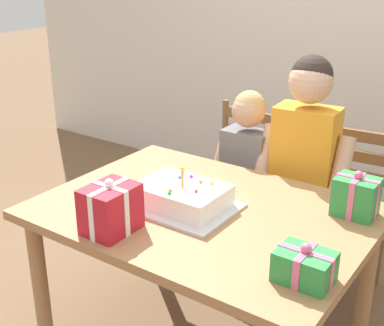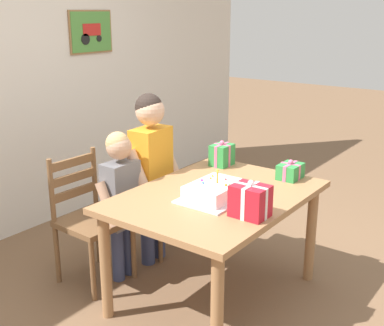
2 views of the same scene
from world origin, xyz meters
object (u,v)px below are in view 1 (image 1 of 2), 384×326
dining_table (204,229)px  child_younger (246,168)px  gift_box_corner_small (356,197)px  chair_right (343,212)px  gift_box_red_large (305,266)px  chair_left (237,184)px  birthday_cake (182,197)px  gift_box_beside_cake (111,209)px  child_older (304,158)px

dining_table → child_younger: bearing=104.5°
gift_box_corner_small → chair_right: (-0.21, 0.54, -0.36)m
dining_table → gift_box_red_large: 0.63m
chair_left → birthday_cake: bearing=-74.7°
gift_box_corner_small → child_younger: (-0.71, 0.37, -0.17)m
chair_left → gift_box_beside_cake: bearing=-83.5°
gift_box_corner_small → chair_right: size_ratio=0.21×
gift_box_corner_small → child_younger: 0.82m
gift_box_red_large → chair_right: bearing=102.0°
dining_table → chair_right: 0.93m
child_older → gift_box_corner_small: bearing=-44.0°
gift_box_red_large → child_older: child_older is taller
gift_box_red_large → dining_table: bearing=156.0°
birthday_cake → gift_box_red_large: bearing=-17.7°
birthday_cake → gift_box_corner_small: 0.71m
birthday_cake → chair_right: size_ratio=0.48×
birthday_cake → chair_left: size_ratio=0.48×
dining_table → gift_box_beside_cake: 0.45m
gift_box_red_large → chair_right: 1.17m
chair_left → chair_right: (0.65, -0.00, 0.00)m
gift_box_beside_cake → child_older: (0.34, 1.03, -0.04)m
chair_right → child_younger: 0.56m
dining_table → gift_box_beside_cake: (-0.19, -0.36, 0.19)m
child_older → child_younger: 0.35m
chair_left → dining_table: bearing=-69.1°
gift_box_red_large → child_older: 1.01m
birthday_cake → chair_right: birthday_cake is taller
birthday_cake → gift_box_beside_cake: size_ratio=2.00×
gift_box_corner_small → birthday_cake: bearing=-150.2°
gift_box_corner_small → chair_left: size_ratio=0.21×
gift_box_red_large → gift_box_corner_small: 0.56m
birthday_cake → gift_box_corner_small: gift_box_corner_small is taller
dining_table → child_older: size_ratio=1.04×
child_older → child_younger: size_ratio=1.20×
chair_left → child_older: 0.60m
child_older → gift_box_beside_cake: bearing=-108.1°
birthday_cake → gift_box_beside_cake: gift_box_beside_cake is taller
birthday_cake → chair_right: (0.40, 0.89, -0.33)m
chair_right → child_older: size_ratio=0.70×
gift_box_red_large → gift_box_beside_cake: size_ratio=0.86×
gift_box_corner_small → child_younger: child_younger is taller
chair_right → child_older: 0.41m
child_younger → gift_box_red_large: bearing=-51.6°
dining_table → chair_left: chair_left is taller
gift_box_corner_small → child_older: size_ratio=0.15×
gift_box_beside_cake → child_older: 1.09m
gift_box_beside_cake → chair_right: 1.36m
gift_box_red_large → child_younger: child_younger is taller
gift_box_corner_small → gift_box_beside_cake: bearing=-137.3°
chair_right → child_older: (-0.17, -0.17, 0.33)m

